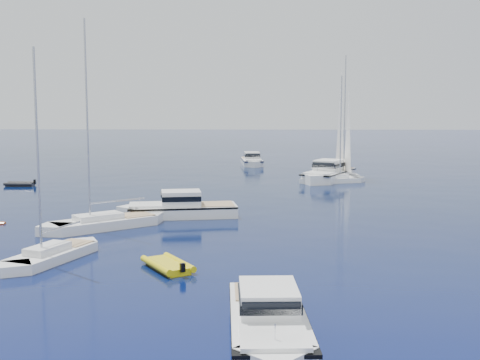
# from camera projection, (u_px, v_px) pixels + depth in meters

# --- Properties ---
(ground) EXTENTS (400.00, 400.00, 0.00)m
(ground) POSITION_uv_depth(u_px,v_px,m) (256.00, 284.00, 30.15)
(ground) COLOR #08104E
(ground) RESTS_ON ground
(motor_cruiser_near) EXTENTS (3.45, 9.67, 2.50)m
(motor_cruiser_near) POSITION_uv_depth(u_px,v_px,m) (269.00, 337.00, 23.14)
(motor_cruiser_near) COLOR silver
(motor_cruiser_near) RESTS_ON ground
(motor_cruiser_centre) EXTENTS (10.53, 4.80, 2.66)m
(motor_cruiser_centre) POSITION_uv_depth(u_px,v_px,m) (179.00, 217.00, 48.36)
(motor_cruiser_centre) COLOR white
(motor_cruiser_centre) RESTS_ON ground
(motor_cruiser_distant) EXTENTS (8.47, 12.28, 3.12)m
(motor_cruiser_distant) POSITION_uv_depth(u_px,v_px,m) (328.00, 180.00, 72.01)
(motor_cruiser_distant) COLOR white
(motor_cruiser_distant) RESTS_ON ground
(motor_cruiser_horizon) EXTENTS (3.78, 9.68, 2.48)m
(motor_cruiser_horizon) POSITION_uv_depth(u_px,v_px,m) (252.00, 165.00, 90.91)
(motor_cruiser_horizon) COLOR silver
(motor_cruiser_horizon) RESTS_ON ground
(sailboat_fore) EXTENTS (4.90, 8.65, 12.36)m
(sailboat_fore) POSITION_uv_depth(u_px,v_px,m) (52.00, 260.00, 34.72)
(sailboat_fore) COLOR white
(sailboat_fore) RESTS_ON ground
(sailboat_mid_l) EXTENTS (9.78, 8.64, 15.28)m
(sailboat_mid_l) POSITION_uv_depth(u_px,v_px,m) (104.00, 228.00, 43.90)
(sailboat_mid_l) COLOR white
(sailboat_mid_l) RESTS_ON ground
(sailboat_centre) EXTENTS (8.86, 4.72, 12.62)m
(sailboat_centre) POSITION_uv_depth(u_px,v_px,m) (333.00, 183.00, 70.00)
(sailboat_centre) COLOR white
(sailboat_centre) RESTS_ON ground
(sailboat_sails_r) EXTENTS (3.83, 10.66, 15.33)m
(sailboat_sails_r) POSITION_uv_depth(u_px,v_px,m) (341.00, 178.00, 74.92)
(sailboat_sails_r) COLOR white
(sailboat_sails_r) RESTS_ON ground
(tender_yellow) EXTENTS (3.76, 4.30, 0.95)m
(tender_yellow) POSITION_uv_depth(u_px,v_px,m) (168.00, 269.00, 32.85)
(tender_yellow) COLOR #D5C30C
(tender_yellow) RESTS_ON ground
(tender_grey_far) EXTENTS (3.29, 1.86, 0.95)m
(tender_grey_far) POSITION_uv_depth(u_px,v_px,m) (20.00, 186.00, 66.96)
(tender_grey_far) COLOR black
(tender_grey_far) RESTS_ON ground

